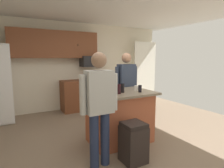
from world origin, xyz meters
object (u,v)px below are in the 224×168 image
tumbler_amber (101,92)px  mug_ceramic_white (137,88)px  glass_dark_ale (119,89)px  glass_short_whisky (140,89)px  kitchen_island (120,116)px  trash_bin (133,143)px  microwave_over_range (90,61)px  person_guest_by_door (99,103)px  glass_pilsner (105,90)px  person_guest_left (126,84)px  glass_stout_tall (123,88)px  mug_blue_stoneware (106,90)px

tumbler_amber → mug_ceramic_white: 0.80m
glass_dark_ale → glass_short_whisky: 0.42m
kitchen_island → trash_bin: kitchen_island is taller
microwave_over_range → glass_dark_ale: 2.65m
person_guest_by_door → glass_pilsner: person_guest_by_door is taller
glass_dark_ale → glass_short_whisky: size_ratio=1.29×
mug_ceramic_white → glass_dark_ale: bearing=-169.2°
glass_short_whisky → person_guest_by_door: bearing=-159.2°
person_guest_left → glass_stout_tall: size_ratio=10.26×
mug_ceramic_white → microwave_over_range: bearing=88.3°
kitchen_island → glass_short_whisky: size_ratio=9.42×
mug_blue_stoneware → mug_ceramic_white: mug_ceramic_white is taller
trash_bin → tumbler_amber: bearing=115.9°
glass_dark_ale → mug_ceramic_white: bearing=10.8°
glass_dark_ale → glass_short_whisky: glass_dark_ale is taller
person_guest_left → trash_bin: person_guest_left is taller
glass_stout_tall → mug_ceramic_white: (0.33, 0.02, -0.03)m
kitchen_island → tumbler_amber: 0.72m
person_guest_by_door → mug_ceramic_white: bearing=-12.9°
glass_dark_ale → tumbler_amber: bearing=-176.5°
mug_ceramic_white → person_guest_by_door: bearing=-153.0°
person_guest_by_door → glass_dark_ale: person_guest_by_door is taller
kitchen_island → mug_ceramic_white: bearing=-7.4°
glass_stout_tall → trash_bin: (-0.20, -0.64, -0.72)m
person_guest_left → microwave_over_range: bearing=-134.8°
person_guest_left → glass_stout_tall: (-0.54, -0.70, 0.06)m
tumbler_amber → glass_pilsner: 0.12m
microwave_over_range → person_guest_left: 1.86m
person_guest_by_door → glass_short_whisky: size_ratio=12.51×
tumbler_amber → mug_ceramic_white: size_ratio=1.19×
trash_bin → glass_short_whisky: bearing=46.4°
kitchen_island → glass_short_whisky: bearing=-30.5°
kitchen_island → glass_pilsner: glass_pilsner is taller
kitchen_island → person_guest_left: bearing=49.1°
person_guest_by_door → mug_blue_stoneware: size_ratio=12.53×
glass_dark_ale → person_guest_left: bearing=49.6°
glass_stout_tall → glass_pilsner: same height
person_guest_left → trash_bin: 1.67m
tumbler_amber → glass_short_whisky: tumbler_amber is taller
microwave_over_range → glass_short_whisky: microwave_over_range is taller
glass_stout_tall → mug_ceramic_white: bearing=3.6°
glass_short_whisky → glass_pilsner: size_ratio=0.80×
microwave_over_range → glass_short_whisky: 2.66m
kitchen_island → person_guest_left: size_ratio=0.74×
glass_stout_tall → glass_dark_ale: bearing=-151.1°
kitchen_island → mug_blue_stoneware: (-0.23, 0.08, 0.51)m
glass_dark_ale → trash_bin: glass_dark_ale is taller
glass_stout_tall → mug_blue_stoneware: bearing=149.7°
microwave_over_range → glass_pilsner: (-0.77, -2.53, -0.43)m
person_guest_by_door → glass_short_whisky: person_guest_by_door is taller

